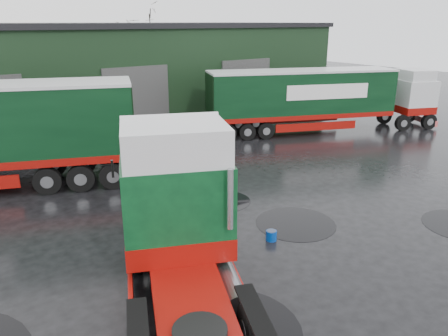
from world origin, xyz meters
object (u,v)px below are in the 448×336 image
at_px(warehouse, 97,72).
at_px(wash_bucket, 271,235).
at_px(lorry_right, 301,102).
at_px(tree_back_b, 140,51).
at_px(hero_tractor, 186,238).

distance_m(warehouse, wash_bucket, 20.62).
bearing_deg(warehouse, wash_bucket, -96.78).
relative_size(lorry_right, wash_bucket, 42.99).
height_order(wash_bucket, tree_back_b, tree_back_b).
xyz_separation_m(wash_bucket, tree_back_b, (10.41, 30.26, 3.59)).
xyz_separation_m(warehouse, hero_tractor, (-6.50, -22.05, -1.05)).
distance_m(warehouse, hero_tractor, 23.01).
relative_size(warehouse, tree_back_b, 4.32).
bearing_deg(lorry_right, wash_bucket, -25.91).
distance_m(warehouse, lorry_right, 13.78).
xyz_separation_m(warehouse, wash_bucket, (-2.41, -20.26, -3.00)).
relative_size(hero_tractor, tree_back_b, 0.90).
bearing_deg(wash_bucket, tree_back_b, 71.02).
bearing_deg(hero_tractor, lorry_right, 60.64).
bearing_deg(tree_back_b, hero_tractor, -114.34).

